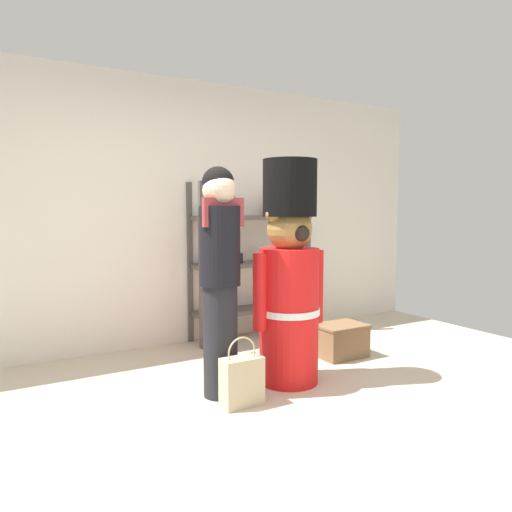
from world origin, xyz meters
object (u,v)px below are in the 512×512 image
shopping_bag (242,381)px  display_crate (340,340)px  person_shopper (220,271)px  teddy_bear_guard (289,279)px  merchandise_shelf (251,260)px

shopping_bag → display_crate: shopping_bag is taller
person_shopper → shopping_bag: 0.77m
teddy_bear_guard → person_shopper: bearing=178.2°
shopping_bag → display_crate: bearing=22.0°
merchandise_shelf → shopping_bag: (-0.97, -1.56, -0.63)m
merchandise_shelf → shopping_bag: bearing=-121.8°
teddy_bear_guard → shopping_bag: (-0.54, -0.23, -0.64)m
teddy_bear_guard → display_crate: 1.07m
merchandise_shelf → teddy_bear_guard: (-0.42, -1.33, 0.00)m
person_shopper → display_crate: 1.58m
merchandise_shelf → person_shopper: (-1.01, -1.31, 0.09)m
teddy_bear_guard → person_shopper: teddy_bear_guard is taller
merchandise_shelf → shopping_bag: size_ratio=3.33×
person_shopper → shopping_bag: person_shopper is taller
person_shopper → display_crate: bearing=12.0°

